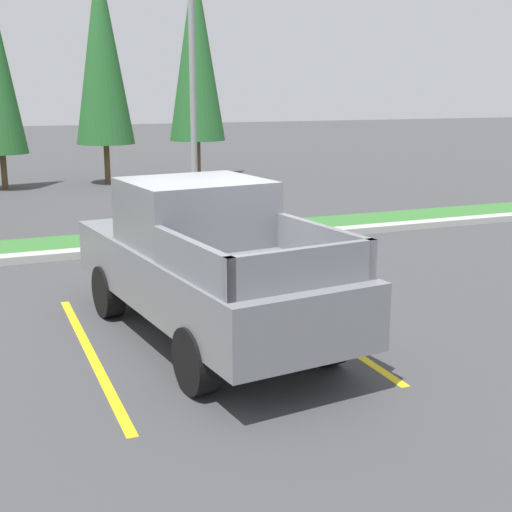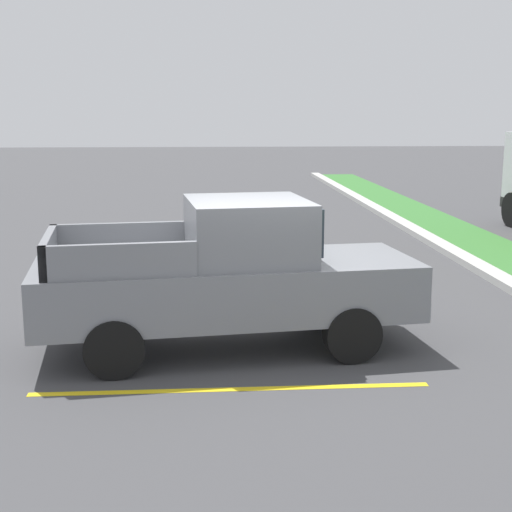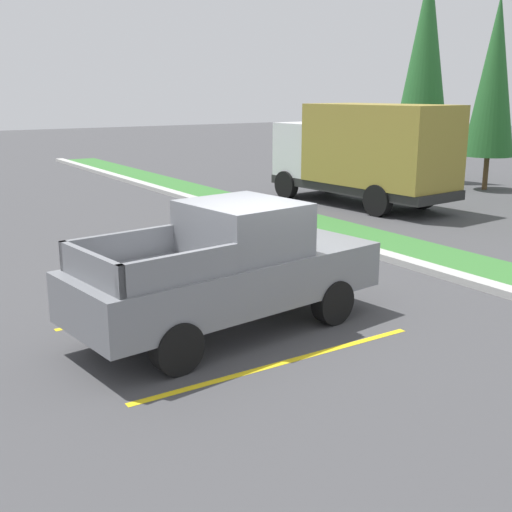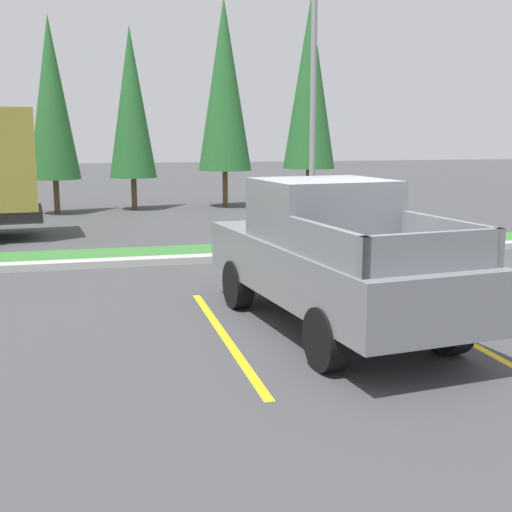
% 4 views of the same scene
% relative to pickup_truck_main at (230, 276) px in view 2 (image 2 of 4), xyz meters
% --- Properties ---
extents(ground_plane, '(120.00, 120.00, 0.00)m').
position_rel_pickup_truck_main_xyz_m(ground_plane, '(0.11, 0.39, -1.04)').
color(ground_plane, '#424244').
extents(parking_line_near, '(0.12, 4.80, 0.01)m').
position_rel_pickup_truck_main_xyz_m(parking_line_near, '(-1.54, -0.05, -1.04)').
color(parking_line_near, yellow).
rests_on(parking_line_near, ground).
extents(parking_line_far, '(0.12, 4.80, 0.01)m').
position_rel_pickup_truck_main_xyz_m(parking_line_far, '(1.56, -0.05, -1.04)').
color(parking_line_far, yellow).
rests_on(parking_line_far, ground).
extents(pickup_truck_main, '(2.51, 5.41, 2.10)m').
position_rel_pickup_truck_main_xyz_m(pickup_truck_main, '(0.00, 0.00, 0.00)').
color(pickup_truck_main, black).
rests_on(pickup_truck_main, ground).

